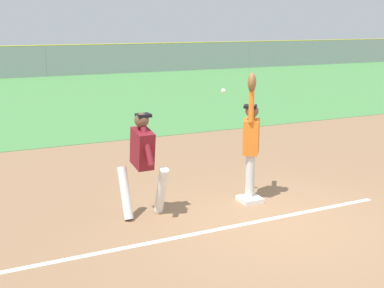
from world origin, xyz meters
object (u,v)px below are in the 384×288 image
object	(u,v)px
baseball	(223,91)
parked_car_tan	(92,59)
parked_car_silver	(191,57)
fielder	(251,138)
first_base	(250,199)
runner	(143,158)

from	to	relation	value
baseball	parked_car_tan	bearing A→B (deg)	81.48
baseball	parked_car_silver	size ratio (longest dim) A/B	0.02
fielder	baseball	world-z (taller)	fielder
baseball	parked_car_tan	xyz separation A→B (m)	(3.77, 25.14, -1.28)
baseball	parked_car_silver	bearing A→B (deg)	66.75
first_base	parked_car_silver	distance (m)	26.68
first_base	fielder	bearing A→B (deg)	62.49
fielder	runner	xyz separation A→B (m)	(-2.00, 0.01, -0.12)
fielder	parked_car_silver	xyz separation A→B (m)	(10.01, 24.58, -0.45)
fielder	parked_car_silver	distance (m)	26.55
fielder	parked_car_tan	size ratio (longest dim) A/B	0.51
runner	baseball	xyz separation A→B (m)	(1.53, 0.17, 0.96)
baseball	runner	bearing A→B (deg)	-173.62
parked_car_tan	fielder	bearing A→B (deg)	-99.61
baseball	first_base	bearing A→B (deg)	-35.60
runner	baseball	world-z (taller)	baseball
parked_car_tan	baseball	bearing A→B (deg)	-100.71
first_base	parked_car_tan	xyz separation A→B (m)	(3.36, 25.43, 0.63)
fielder	baseball	distance (m)	0.98
baseball	parked_car_tan	size ratio (longest dim) A/B	0.02
first_base	parked_car_tan	distance (m)	25.66
fielder	parked_car_tan	distance (m)	25.54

